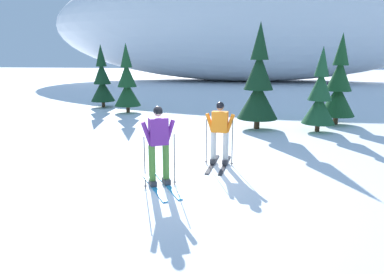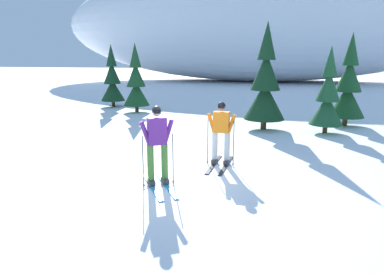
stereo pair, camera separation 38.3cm
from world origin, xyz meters
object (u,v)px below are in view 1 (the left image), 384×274
object	(u,v)px
skier_purple_jacket	(159,145)
pine_tree_center	(258,85)
pine_tree_far_left	(102,81)
pine_tree_center_right	(320,97)
pine_tree_center_left	(127,84)
skier_orange_jacket	(220,132)
pine_tree_far_right	(339,87)

from	to	relation	value
skier_purple_jacket	pine_tree_center	size ratio (longest dim) A/B	0.44
skier_purple_jacket	pine_tree_far_left	distance (m)	12.84
skier_purple_jacket	pine_tree_center_right	size ratio (longest dim) A/B	0.57
skier_purple_jacket	pine_tree_far_left	world-z (taller)	pine_tree_far_left
pine_tree_center_left	pine_tree_center	world-z (taller)	pine_tree_center
skier_orange_jacket	pine_tree_center_left	distance (m)	9.59
skier_purple_jacket	pine_tree_center_left	world-z (taller)	pine_tree_center_left
pine_tree_center	pine_tree_far_right	distance (m)	3.60
pine_tree_center_left	pine_tree_center_right	world-z (taller)	pine_tree_center_left
pine_tree_center_left	pine_tree_center_right	xyz separation A→B (m)	(8.62, -3.39, -0.09)
pine_tree_far_left	pine_tree_center_left	distance (m)	2.46
pine_tree_center_left	pine_tree_center_right	size ratio (longest dim) A/B	1.07
skier_orange_jacket	skier_purple_jacket	bearing A→B (deg)	-124.21
skier_purple_jacket	pine_tree_center	xyz separation A→B (m)	(2.41, 6.76, 0.76)
pine_tree_center_left	pine_tree_center	bearing A→B (deg)	-26.35
skier_purple_jacket	pine_tree_far_right	size ratio (longest dim) A/B	0.49
pine_tree_center_left	pine_tree_center_right	distance (m)	9.26
pine_tree_center	pine_tree_center_right	xyz separation A→B (m)	(2.29, -0.26, -0.38)
skier_purple_jacket	pine_tree_center_right	bearing A→B (deg)	54.12
pine_tree_center_left	pine_tree_far_right	distance (m)	9.83
skier_purple_jacket	pine_tree_far_left	size ratio (longest dim) A/B	0.54
skier_purple_jacket	pine_tree_center_left	size ratio (longest dim) A/B	0.53
skier_purple_jacket	pine_tree_far_right	xyz separation A→B (m)	(5.75, 8.11, 0.61)
skier_orange_jacket	pine_tree_center_right	size ratio (longest dim) A/B	0.54
pine_tree_far_left	pine_tree_far_right	xyz separation A→B (m)	(11.58, -3.32, 0.15)
pine_tree_far_right	pine_tree_center_left	bearing A→B (deg)	169.57
pine_tree_center	skier_orange_jacket	bearing A→B (deg)	-103.39
skier_orange_jacket	pine_tree_far_right	bearing A→B (deg)	54.37
pine_tree_center	skier_purple_jacket	bearing A→B (deg)	-109.66
pine_tree_far_left	pine_tree_center_right	size ratio (longest dim) A/B	1.06
pine_tree_far_left	pine_tree_center	bearing A→B (deg)	-29.58
skier_purple_jacket	pine_tree_far_left	bearing A→B (deg)	117.01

